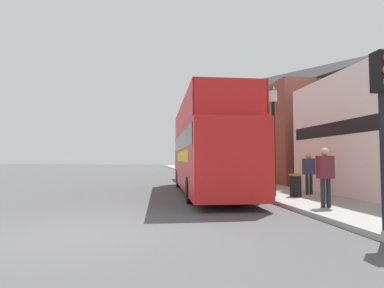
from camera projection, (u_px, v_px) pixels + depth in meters
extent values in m
plane|color=#4C4C4F|center=(128.00, 177.00, 26.94)|extent=(144.00, 144.00, 0.00)
cube|color=#999993|center=(217.00, 177.00, 25.14)|extent=(3.02, 108.00, 0.14)
cube|color=black|center=(376.00, 122.00, 9.90)|extent=(0.12, 10.41, 0.55)
cube|color=brown|center=(258.00, 144.00, 28.28)|extent=(6.00, 23.52, 6.14)
pyramid|color=#2D2D33|center=(257.00, 96.00, 28.51)|extent=(6.00, 23.52, 3.06)
cube|color=red|center=(207.00, 159.00, 13.95)|extent=(2.88, 10.58, 2.62)
cube|color=yellow|center=(209.00, 156.00, 13.44)|extent=(2.69, 5.87, 0.45)
cube|color=black|center=(207.00, 142.00, 13.99)|extent=(2.87, 9.74, 0.70)
cube|color=red|center=(207.00, 130.00, 14.02)|extent=(2.84, 9.74, 0.10)
cube|color=red|center=(182.00, 117.00, 13.92)|extent=(0.50, 9.63, 1.13)
cube|color=red|center=(231.00, 118.00, 14.18)|extent=(0.50, 9.63, 1.13)
cube|color=red|center=(231.00, 96.00, 9.30)|extent=(2.42, 0.18, 1.13)
cube|color=red|center=(196.00, 127.00, 18.11)|extent=(2.48, 1.57, 1.13)
cylinder|color=black|center=(179.00, 179.00, 17.00)|extent=(0.32, 0.98, 0.96)
cylinder|color=black|center=(217.00, 178.00, 17.24)|extent=(0.32, 0.98, 0.96)
cylinder|color=black|center=(190.00, 190.00, 10.76)|extent=(0.32, 0.98, 0.96)
cylinder|color=black|center=(249.00, 189.00, 10.99)|extent=(0.32, 0.98, 0.96)
cube|color=silver|center=(190.00, 173.00, 22.43)|extent=(1.94, 4.04, 0.76)
cube|color=black|center=(190.00, 164.00, 22.34)|extent=(1.67, 1.95, 0.50)
cylinder|color=black|center=(177.00, 175.00, 23.53)|extent=(0.22, 0.70, 0.69)
cylinder|color=black|center=(198.00, 175.00, 23.76)|extent=(0.22, 0.70, 0.69)
cylinder|color=black|center=(180.00, 177.00, 21.08)|extent=(0.22, 0.70, 0.69)
cylinder|color=black|center=(204.00, 177.00, 21.30)|extent=(0.22, 0.70, 0.69)
cylinder|color=#232328|center=(323.00, 193.00, 8.96)|extent=(0.13, 0.13, 0.86)
cylinder|color=#232328|center=(328.00, 193.00, 8.99)|extent=(0.13, 0.13, 0.86)
cube|color=maroon|center=(325.00, 167.00, 9.01)|extent=(0.47, 0.26, 0.68)
sphere|color=tan|center=(325.00, 152.00, 9.04)|extent=(0.24, 0.24, 0.24)
cylinder|color=#232328|center=(307.00, 184.00, 12.23)|extent=(0.12, 0.12, 0.82)
cylinder|color=#232328|center=(311.00, 184.00, 12.26)|extent=(0.12, 0.12, 0.82)
cube|color=#2D3856|center=(309.00, 166.00, 12.28)|extent=(0.45, 0.25, 0.65)
sphere|color=tan|center=(308.00, 156.00, 12.31)|extent=(0.23, 0.23, 0.23)
cylinder|color=black|center=(383.00, 160.00, 6.16)|extent=(0.12, 0.12, 2.84)
cube|color=black|center=(380.00, 72.00, 6.26)|extent=(0.28, 0.31, 0.85)
cylinder|color=black|center=(274.00, 149.00, 11.80)|extent=(0.13, 0.13, 3.72)
cylinder|color=silver|center=(273.00, 96.00, 11.91)|extent=(0.32, 0.32, 0.45)
cone|color=black|center=(273.00, 88.00, 11.92)|extent=(0.35, 0.35, 0.22)
cylinder|color=black|center=(223.00, 147.00, 19.77)|extent=(0.13, 0.13, 4.55)
cylinder|color=silver|center=(222.00, 109.00, 19.89)|extent=(0.32, 0.32, 0.45)
cone|color=black|center=(222.00, 104.00, 19.91)|extent=(0.35, 0.35, 0.22)
cylinder|color=black|center=(295.00, 185.00, 11.59)|extent=(0.44, 0.44, 0.87)
cylinder|color=#B28E1E|center=(295.00, 175.00, 11.61)|extent=(0.48, 0.48, 0.06)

